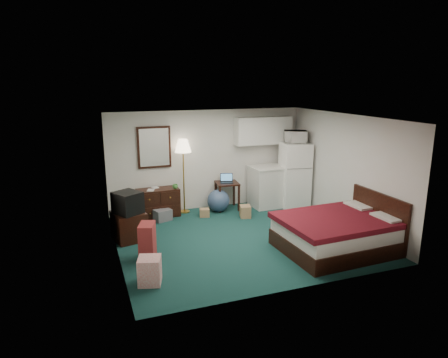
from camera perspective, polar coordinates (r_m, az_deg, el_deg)
name	(u,v)px	position (r m, az deg, el deg)	size (l,w,h in m)	color
floor	(241,238)	(8.45, 2.46, -8.37)	(5.00, 4.50, 0.01)	#0E3230
ceiling	(242,118)	(7.85, 2.65, 8.76)	(5.00, 4.50, 0.01)	beige
walls	(242,180)	(8.06, 2.55, -0.12)	(5.01, 4.51, 2.50)	beige
mirror	(154,147)	(9.71, -9.95, 4.49)	(0.80, 0.06, 1.00)	white
upper_cabinets	(263,130)	(10.39, 5.61, 6.91)	(1.50, 0.35, 0.70)	silver
headboard	(378,217)	(8.56, 21.19, -5.13)	(0.06, 1.56, 1.00)	black
dresser	(158,203)	(9.75, -9.39, -3.35)	(1.00, 0.46, 0.68)	black
floor_lamp	(184,176)	(9.83, -5.78, 0.37)	(0.40, 0.40, 1.83)	gold
desk	(227,196)	(10.18, 0.44, -2.38)	(0.55, 0.55, 0.70)	black
exercise_ball	(218,201)	(9.99, -0.81, -3.10)	(0.56, 0.56, 0.56)	#33496C
kitchen_counter	(269,187)	(10.45, 6.49, -1.10)	(0.94, 0.71, 1.02)	silver
fridge	(295,175)	(10.45, 10.05, 0.57)	(0.68, 0.68, 1.66)	white
bed	(336,234)	(8.04, 15.73, -7.57)	(2.06, 1.61, 0.66)	#42070E
tv_stand	(129,226)	(8.49, -13.43, -6.53)	(0.59, 0.64, 0.59)	black
suitcase	(147,242)	(7.50, -10.89, -8.78)	(0.26, 0.42, 0.68)	maroon
retail_box	(150,271)	(6.70, -10.57, -12.75)	(0.36, 0.36, 0.45)	white
file_bin	(163,215)	(9.51, -8.75, -5.10)	(0.38, 0.28, 0.26)	slate
cardboard_box_a	(205,213)	(9.68, -2.80, -4.83)	(0.23, 0.20, 0.20)	#947B54
cardboard_box_b	(245,211)	(9.63, 3.06, -4.65)	(0.24, 0.29, 0.29)	#947B54
laptop	(227,179)	(10.01, 0.40, 0.05)	(0.32, 0.26, 0.22)	black
crt_tv	(128,203)	(8.28, -13.61, -3.30)	(0.48, 0.51, 0.44)	black
microwave	(295,135)	(10.31, 10.17, 6.16)	(0.56, 0.31, 0.38)	white
book_a	(147,186)	(9.53, -10.92, -1.00)	(0.16, 0.02, 0.22)	#947B54
book_b	(152,184)	(9.71, -10.25, -0.76)	(0.15, 0.02, 0.20)	#947B54
mug	(175,186)	(9.61, -7.00, -0.99)	(0.13, 0.11, 0.13)	#438A3A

